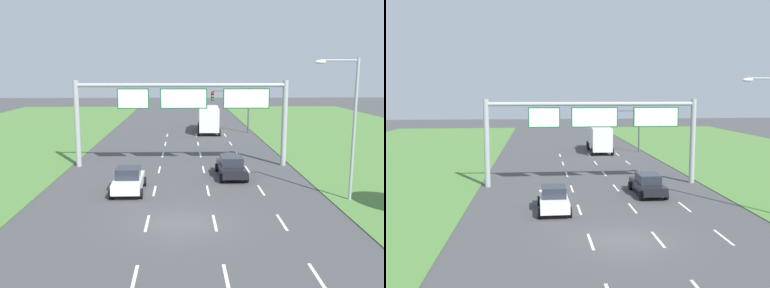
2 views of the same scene
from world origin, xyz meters
The scene contains 9 objects.
ground_plane centered at (0.00, 0.00, 0.00)m, with size 200.00×200.00×0.00m, color #424244.
lane_dashes_inner_left centered at (-1.75, 6.00, 0.00)m, with size 0.14×50.40×0.01m.
lane_dashes_inner_right centered at (1.75, 6.00, 0.00)m, with size 0.14×50.40×0.01m.
lane_dashes_slip centered at (5.25, 6.00, 0.00)m, with size 0.14×50.40×0.01m.
car_near_red centered at (3.67, 9.58, 0.78)m, with size 2.07×4.48×1.57m.
car_lead_silver centered at (-3.40, 5.76, 0.79)m, with size 2.07×4.06×1.63m.
box_truck centered at (3.38, 32.71, 1.75)m, with size 2.90×8.62×3.23m.
sign_gantry centered at (0.34, 13.35, 4.97)m, with size 17.24×0.44×7.00m.
traffic_light_mast centered at (6.37, 31.80, 3.87)m, with size 4.76×0.49×5.60m.
Camera 2 is at (-4.35, -20.76, 7.54)m, focal length 40.00 mm.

